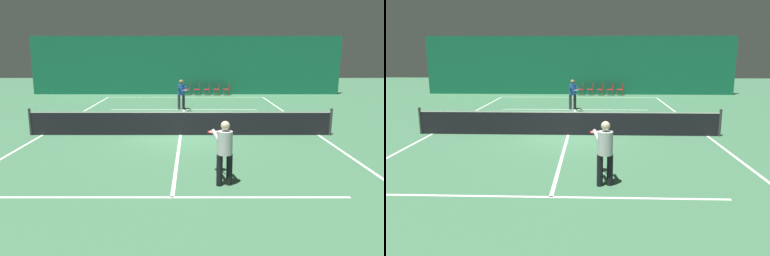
# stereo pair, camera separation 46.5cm
# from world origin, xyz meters

# --- Properties ---
(ground_plane) EXTENTS (60.00, 60.00, 0.00)m
(ground_plane) POSITION_xyz_m (0.00, 0.00, 0.00)
(ground_plane) COLOR #3D704C
(backdrop_curtain) EXTENTS (23.00, 0.12, 4.30)m
(backdrop_curtain) POSITION_xyz_m (0.00, 13.74, 2.15)
(backdrop_curtain) COLOR #146042
(backdrop_curtain) RESTS_ON ground
(court_line_baseline_far) EXTENTS (11.00, 0.10, 0.00)m
(court_line_baseline_far) POSITION_xyz_m (0.00, 11.90, 0.00)
(court_line_baseline_far) COLOR white
(court_line_baseline_far) RESTS_ON ground
(court_line_service_far) EXTENTS (8.25, 0.10, 0.00)m
(court_line_service_far) POSITION_xyz_m (0.00, 6.40, 0.00)
(court_line_service_far) COLOR white
(court_line_service_far) RESTS_ON ground
(court_line_service_near) EXTENTS (8.25, 0.10, 0.00)m
(court_line_service_near) POSITION_xyz_m (0.00, -6.40, 0.00)
(court_line_service_near) COLOR white
(court_line_service_near) RESTS_ON ground
(court_line_sideline_left) EXTENTS (0.10, 23.80, 0.00)m
(court_line_sideline_left) POSITION_xyz_m (-5.50, 0.00, 0.00)
(court_line_sideline_left) COLOR white
(court_line_sideline_left) RESTS_ON ground
(court_line_sideline_right) EXTENTS (0.10, 23.80, 0.00)m
(court_line_sideline_right) POSITION_xyz_m (5.50, 0.00, 0.00)
(court_line_sideline_right) COLOR white
(court_line_sideline_right) RESTS_ON ground
(court_line_centre) EXTENTS (0.10, 12.80, 0.00)m
(court_line_centre) POSITION_xyz_m (0.00, 0.00, 0.00)
(court_line_centre) COLOR white
(court_line_centre) RESTS_ON ground
(tennis_net) EXTENTS (12.00, 0.10, 1.07)m
(tennis_net) POSITION_xyz_m (0.00, 0.00, 0.51)
(tennis_net) COLOR black
(tennis_net) RESTS_ON ground
(player_near) EXTENTS (0.65, 1.38, 1.65)m
(player_near) POSITION_xyz_m (1.26, -5.56, 0.96)
(player_near) COLOR black
(player_near) RESTS_ON ground
(player_far) EXTENTS (0.67, 1.40, 1.68)m
(player_far) POSITION_xyz_m (-0.14, 6.46, 0.98)
(player_far) COLOR #2D2D38
(player_far) RESTS_ON ground
(courtside_chair_0) EXTENTS (0.44, 0.44, 0.84)m
(courtside_chair_0) POSITION_xyz_m (0.16, 13.19, 0.49)
(courtside_chair_0) COLOR brown
(courtside_chair_0) RESTS_ON ground
(courtside_chair_1) EXTENTS (0.44, 0.44, 0.84)m
(courtside_chair_1) POSITION_xyz_m (0.89, 13.19, 0.49)
(courtside_chair_1) COLOR brown
(courtside_chair_1) RESTS_ON ground
(courtside_chair_2) EXTENTS (0.44, 0.44, 0.84)m
(courtside_chair_2) POSITION_xyz_m (1.62, 13.19, 0.49)
(courtside_chair_2) COLOR brown
(courtside_chair_2) RESTS_ON ground
(courtside_chair_3) EXTENTS (0.44, 0.44, 0.84)m
(courtside_chair_3) POSITION_xyz_m (2.35, 13.19, 0.49)
(courtside_chair_3) COLOR brown
(courtside_chair_3) RESTS_ON ground
(courtside_chair_4) EXTENTS (0.44, 0.44, 0.84)m
(courtside_chair_4) POSITION_xyz_m (3.08, 13.19, 0.49)
(courtside_chair_4) COLOR brown
(courtside_chair_4) RESTS_ON ground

